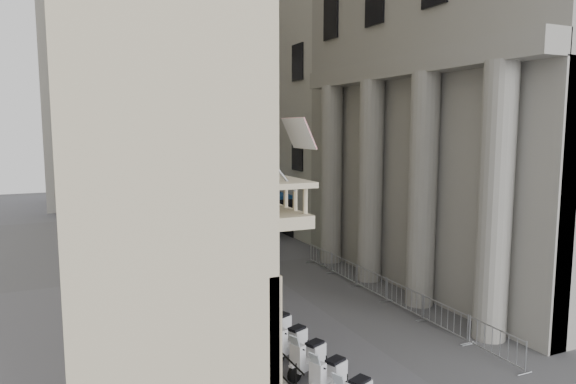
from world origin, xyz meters
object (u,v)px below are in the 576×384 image
(pedestrian_b, at_px, (215,215))
(security_tent, at_px, (170,204))
(pedestrian_a, at_px, (254,235))
(info_kiosk, at_px, (193,244))
(street_lamp, at_px, (168,175))

(pedestrian_b, bearing_deg, security_tent, 98.04)
(security_tent, bearing_deg, pedestrian_a, -16.76)
(security_tent, distance_m, pedestrian_b, 8.57)
(info_kiosk, relative_size, pedestrian_a, 1.09)
(security_tent, relative_size, info_kiosk, 2.45)
(security_tent, xyz_separation_m, pedestrian_b, (4.85, 6.74, -2.09))
(pedestrian_a, xyz_separation_m, pedestrian_b, (-0.20, 8.26, 0.02))
(security_tent, bearing_deg, street_lamp, -104.21)
(pedestrian_a, bearing_deg, street_lamp, -13.08)
(info_kiosk, xyz_separation_m, pedestrian_b, (4.13, 9.62, -0.06))
(security_tent, height_order, info_kiosk, security_tent)
(street_lamp, xyz_separation_m, info_kiosk, (1.00, -1.75, -3.99))
(street_lamp, bearing_deg, pedestrian_b, 66.59)
(street_lamp, bearing_deg, security_tent, 85.52)
(security_tent, relative_size, pedestrian_a, 2.67)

